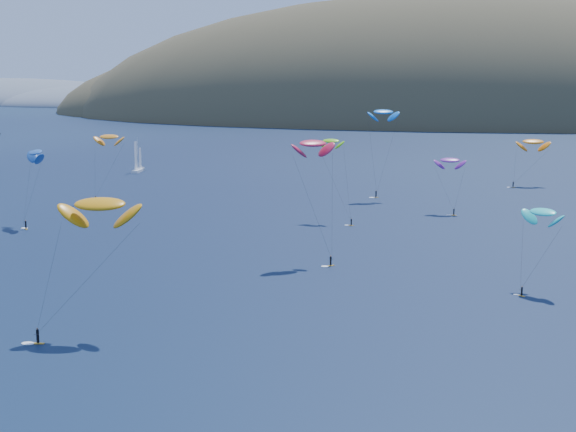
# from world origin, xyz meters

# --- Properties ---
(island) EXTENTS (730.00, 300.00, 210.00)m
(island) POSITION_xyz_m (39.40, 562.36, -10.74)
(island) COLOR #3D3526
(island) RESTS_ON ground
(headland) EXTENTS (460.00, 250.00, 60.00)m
(headland) POSITION_xyz_m (-445.26, 750.08, -3.36)
(headland) COLOR slate
(headland) RESTS_ON ground
(sailboat) EXTENTS (10.21, 8.81, 12.57)m
(sailboat) POSITION_xyz_m (-78.00, 202.06, 0.99)
(sailboat) COLOR white
(sailboat) RESTS_ON ground
(kitesurfer_1) EXTENTS (8.57, 6.51, 20.32)m
(kitesurfer_1) POSITION_xyz_m (-60.13, 140.74, 17.94)
(kitesurfer_1) COLOR orange
(kitesurfer_1) RESTS_ON ground
(kitesurfer_2) EXTENTS (12.34, 13.00, 20.97)m
(kitesurfer_2) POSITION_xyz_m (-13.31, 36.32, 17.84)
(kitesurfer_2) COLOR orange
(kitesurfer_2) RESTS_ON ground
(kitesurfer_3) EXTENTS (10.48, 10.90, 20.95)m
(kitesurfer_3) POSITION_xyz_m (4.48, 127.76, 19.10)
(kitesurfer_3) COLOR orange
(kitesurfer_3) RESTS_ON ground
(kitesurfer_4) EXTENTS (9.95, 7.76, 26.99)m
(kitesurfer_4) POSITION_xyz_m (13.54, 164.51, 24.41)
(kitesurfer_4) COLOR orange
(kitesurfer_4) RESTS_ON ground
(kitesurfer_5) EXTENTS (8.15, 10.81, 15.14)m
(kitesurfer_5) POSITION_xyz_m (49.67, 71.58, 12.95)
(kitesurfer_5) COLOR orange
(kitesurfer_5) RESTS_ON ground
(kitesurfer_6) EXTENTS (7.94, 8.34, 15.52)m
(kitesurfer_6) POSITION_xyz_m (33.03, 143.58, 13.33)
(kitesurfer_6) COLOR orange
(kitesurfer_6) RESTS_ON ground
(kitesurfer_9) EXTENTS (10.07, 11.20, 24.91)m
(kitesurfer_9) POSITION_xyz_m (8.01, 84.89, 22.42)
(kitesurfer_9) COLOR orange
(kitesurfer_9) RESTS_ON ground
(kitesurfer_10) EXTENTS (9.03, 13.02, 19.50)m
(kitesurfer_10) POSITION_xyz_m (-62.83, 105.88, 17.01)
(kitesurfer_10) COLOR orange
(kitesurfer_10) RESTS_ON ground
(kitesurfer_11) EXTENTS (12.20, 11.61, 16.65)m
(kitesurfer_11) POSITION_xyz_m (57.89, 199.01, 13.76)
(kitesurfer_11) COLOR orange
(kitesurfer_11) RESTS_ON ground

